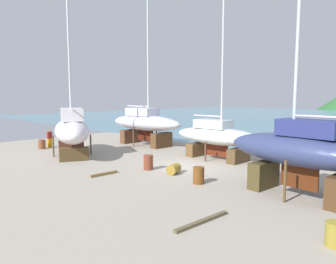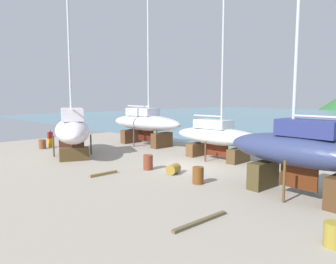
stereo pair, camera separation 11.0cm
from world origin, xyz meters
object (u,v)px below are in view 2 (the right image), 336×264
Objects in this scene: sailboat_mid_port at (145,123)px; barrel_rust_mid at (148,162)px; worker at (50,138)px; barrel_rust_near at (42,144)px; barrel_tipped_center at (173,169)px; barrel_rust_far at (198,175)px; barrel_blue_faded at (334,235)px; sailboat_far_slipway at (72,130)px; sailboat_small_center at (217,136)px; sailboat_large_starboard at (300,151)px.

sailboat_mid_port is 14.33× the size of barrel_rust_mid.
barrel_rust_near is at bearing -80.51° from worker.
sailboat_mid_port is 15.66× the size of barrel_tipped_center.
barrel_rust_far is at bearing -3.26° from barrel_rust_mid.
barrel_rust_near reaches higher than barrel_blue_faded.
sailboat_far_slipway reaches higher than sailboat_mid_port.
sailboat_small_center is 13.98m from barrel_blue_faded.
sailboat_small_center is 0.95× the size of sailboat_large_starboard.
barrel_rust_mid is (13.07, 0.52, -0.37)m from worker.
barrel_tipped_center is (14.98, 0.87, -0.54)m from worker.
worker is at bearing 174.87° from barrel_blue_faded.
sailboat_mid_port is (-8.95, 0.70, 0.43)m from sailboat_small_center.
sailboat_large_starboard reaches higher than barrel_rust_mid.
sailboat_large_starboard is at bearing 18.88° from barrel_rust_far.
worker is 1.80× the size of barrel_rust_far.
sailboat_large_starboard reaches higher than worker.
sailboat_far_slipway is 1.17× the size of sailboat_mid_port.
sailboat_small_center is 12.87× the size of barrel_rust_mid.
sailboat_large_starboard is at bearing 8.10° from barrel_tipped_center.
sailboat_mid_port reaches higher than barrel_rust_mid.
sailboat_far_slipway is at bearing 175.00° from barrel_blue_faded.
barrel_rust_mid is at bearing 166.88° from barrel_blue_faded.
sailboat_mid_port is 14.97× the size of barrel_rust_far.
worker is at bearing 108.53° from barrel_rust_near.
barrel_tipped_center is (9.78, 1.38, -1.76)m from sailboat_far_slipway.
worker is at bearing 19.74° from sailboat_far_slipway.
barrel_rust_mid is 12.85m from barrel_rust_near.
sailboat_far_slipway reaches higher than barrel_rust_far.
sailboat_mid_port is 9.53m from barrel_rust_near.
barrel_rust_far reaches higher than barrel_blue_faded.
worker is at bearing -177.72° from barrel_rust_mid.
sailboat_mid_port reaches higher than barrel_tipped_center.
barrel_tipped_center is at bearing 6.72° from barrel_rust_near.
sailboat_far_slipway is 1.24× the size of sailboat_large_starboard.
sailboat_small_center is at bearing 99.56° from barrel_tipped_center.
sailboat_small_center is at bearing 80.79° from barrel_rust_mid.
worker is (-5.20, 0.51, -1.22)m from sailboat_far_slipway.
sailboat_large_starboard is 0.94× the size of sailboat_mid_port.
worker is at bearing -176.67° from barrel_tipped_center.
worker is 1.72× the size of barrel_rust_mid.
barrel_rust_mid is at bearing -99.41° from sailboat_small_center.
sailboat_small_center reaches higher than barrel_tipped_center.
sailboat_large_starboard is 13.50× the size of barrel_rust_mid.
barrel_rust_far is at bearing -31.11° from sailboat_mid_port.
barrel_rust_near is (-4.80, -8.05, -1.74)m from sailboat_mid_port.
barrel_blue_faded is at bearing -3.19° from barrel_rust_near.
barrel_rust_far is 4.33m from barrel_rust_mid.
barrel_rust_near is (-14.69, -1.73, 0.11)m from barrel_tipped_center.
barrel_rust_far is 1.17× the size of barrel_blue_faded.
sailboat_large_starboard is (16.89, 2.39, 0.08)m from sailboat_far_slipway.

